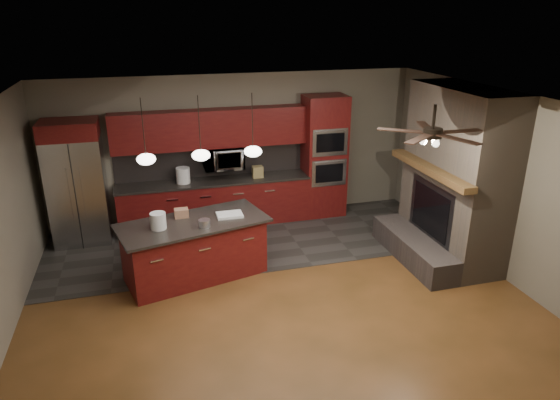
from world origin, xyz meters
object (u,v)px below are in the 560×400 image
object	(u,v)px
paint_can	(204,223)
microwave	(223,158)
white_bucket	(158,221)
counter_box	(258,172)
paint_tray	(230,215)
refrigerator	(77,183)
kitchen_island	(195,249)
cardboard_box	(181,213)
counter_bucket	(183,175)
oven_tower	(324,157)

from	to	relation	value
paint_can	microwave	bearing A→B (deg)	73.50
white_bucket	counter_box	bearing A→B (deg)	45.78
paint_can	paint_tray	xyz separation A→B (m)	(0.42, 0.31, -0.04)
paint_can	counter_box	distance (m)	2.46
refrigerator	paint_tray	bearing A→B (deg)	-36.82
white_bucket	paint_tray	size ratio (longest dim) A/B	0.62
kitchen_island	cardboard_box	size ratio (longest dim) A/B	11.43
refrigerator	paint_can	distance (m)	2.82
kitchen_island	white_bucket	distance (m)	0.77
microwave	white_bucket	distance (m)	2.46
microwave	white_bucket	bearing A→B (deg)	-121.91
white_bucket	counter_box	xyz separation A→B (m)	(1.92, 1.98, -0.03)
microwave	counter_bucket	bearing A→B (deg)	-176.22
oven_tower	kitchen_island	size ratio (longest dim) A/B	1.00
refrigerator	white_bucket	size ratio (longest dim) A/B	8.98
counter_bucket	kitchen_island	bearing A→B (deg)	-91.05
kitchen_island	counter_box	bearing A→B (deg)	38.48
microwave	paint_can	bearing A→B (deg)	-106.50
paint_can	counter_bucket	distance (m)	2.15
white_bucket	counter_box	distance (m)	2.76
counter_box	kitchen_island	bearing A→B (deg)	-126.25
paint_can	paint_tray	size ratio (longest dim) A/B	0.44
oven_tower	paint_tray	xyz separation A→B (m)	(-2.20, -1.83, -0.25)
oven_tower	counter_bucket	bearing A→B (deg)	179.84
microwave	kitchen_island	distance (m)	2.27
oven_tower	paint_tray	distance (m)	2.87
cardboard_box	counter_box	size ratio (longest dim) A/B	0.95
paint_can	kitchen_island	bearing A→B (deg)	120.76
paint_tray	counter_box	world-z (taller)	counter_box
white_bucket	kitchen_island	bearing A→B (deg)	13.37
white_bucket	counter_box	world-z (taller)	white_bucket
microwave	counter_box	bearing A→B (deg)	-9.01
refrigerator	paint_tray	world-z (taller)	refrigerator
paint_can	cardboard_box	distance (m)	0.55
refrigerator	kitchen_island	size ratio (longest dim) A/B	0.92
kitchen_island	paint_tray	world-z (taller)	paint_tray
refrigerator	cardboard_box	xyz separation A→B (m)	(1.63, -1.60, -0.10)
microwave	kitchen_island	world-z (taller)	microwave
refrigerator	white_bucket	bearing A→B (deg)	-56.75
cardboard_box	microwave	bearing A→B (deg)	60.58
refrigerator	kitchen_island	bearing A→B (deg)	-45.79
paint_can	counter_bucket	world-z (taller)	counter_bucket
microwave	refrigerator	xyz separation A→B (m)	(-2.57, -0.13, -0.21)
counter_bucket	microwave	bearing A→B (deg)	3.78
oven_tower	kitchen_island	distance (m)	3.44
paint_can	paint_tray	distance (m)	0.53
paint_can	cardboard_box	bearing A→B (deg)	121.59
kitchen_island	cardboard_box	distance (m)	0.59
oven_tower	counter_box	bearing A→B (deg)	-178.18
refrigerator	counter_bucket	distance (m)	1.82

